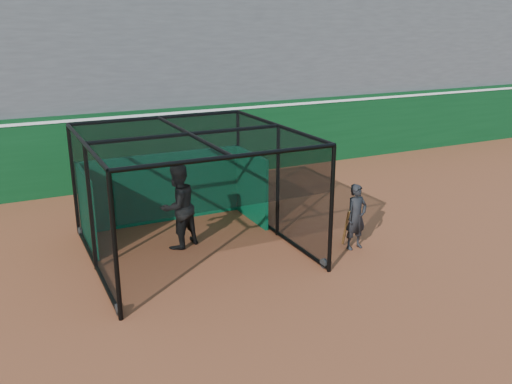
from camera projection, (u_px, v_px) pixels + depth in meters
name	position (u px, v px, depth m)	size (l,w,h in m)	color
ground	(273.00, 286.00, 11.20)	(120.00, 120.00, 0.00)	brown
outfield_wall	(154.00, 145.00, 18.09)	(50.00, 0.50, 2.50)	#0A3717
grandstand	(121.00, 43.00, 20.36)	(50.00, 7.85, 8.95)	#4C4C4F
batting_cage	(191.00, 194.00, 12.54)	(4.64, 4.86, 2.83)	black
batter	(178.00, 207.00, 12.89)	(1.00, 0.78, 2.05)	black
on_deck_player	(356.00, 217.00, 12.87)	(0.63, 0.45, 1.60)	black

